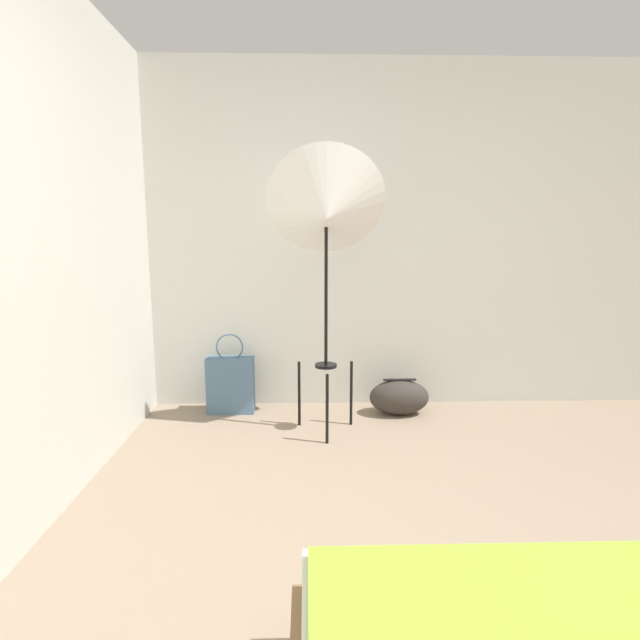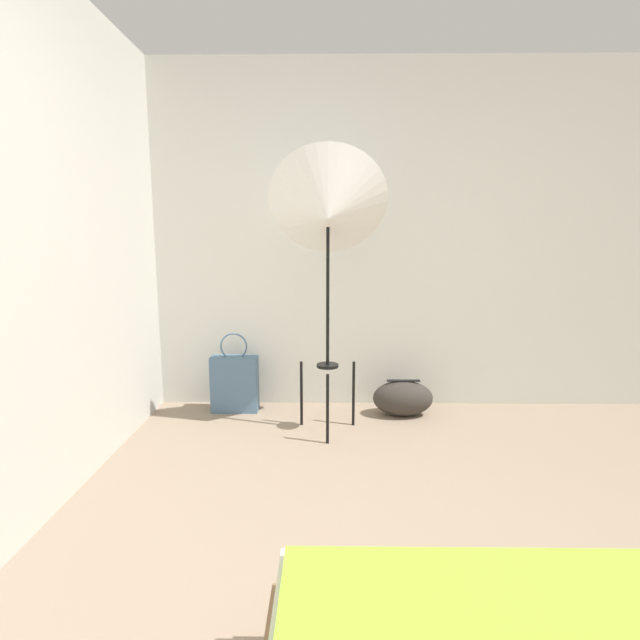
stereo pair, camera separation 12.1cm
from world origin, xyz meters
name	(u,v)px [view 1 (the left image)]	position (x,y,z in m)	size (l,w,h in m)	color
wall_back	(384,238)	(0.00, 2.60, 1.30)	(8.00, 0.05, 2.60)	beige
wall_side_left	(29,241)	(-1.81, 1.00, 1.30)	(0.05, 8.00, 2.60)	beige
photo_umbrella	(326,211)	(-0.47, 2.00, 1.48)	(0.79, 0.61, 1.89)	black
tote_bag	(231,384)	(-1.17, 2.39, 0.22)	(0.35, 0.14, 0.61)	slate
duffel_bag	(399,397)	(0.09, 2.31, 0.13)	(0.44, 0.26, 0.27)	#332D28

